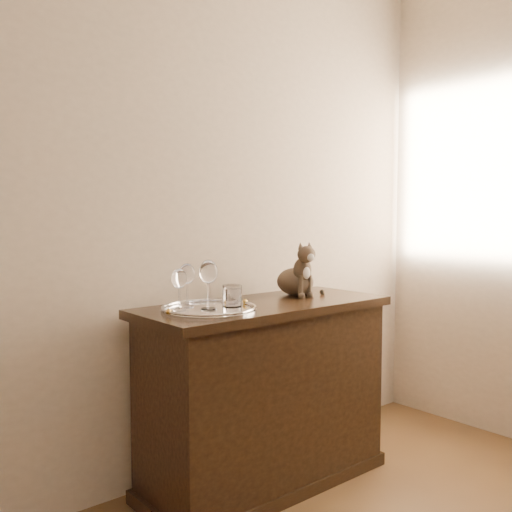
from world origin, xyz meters
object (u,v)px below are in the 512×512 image
at_px(sideboard, 265,394).
at_px(tray, 209,310).
at_px(wine_glass_b, 187,285).
at_px(tumbler_c, 232,296).
at_px(wine_glass_d, 208,285).
at_px(wine_glass_a, 179,289).
at_px(tumbler_a, 232,298).
at_px(cat, 295,268).

distance_m(sideboard, tray, 0.53).
bearing_deg(tray, wine_glass_b, 109.70).
height_order(sideboard, tumbler_c, tumbler_c).
bearing_deg(wine_glass_b, wine_glass_d, -77.46).
distance_m(wine_glass_a, wine_glass_d, 0.12).
height_order(tumbler_a, tumbler_c, tumbler_c).
height_order(wine_glass_b, wine_glass_d, wine_glass_d).
distance_m(wine_glass_b, cat, 0.63).
distance_m(wine_glass_d, tumbler_c, 0.13).
xyz_separation_m(wine_glass_d, tumbler_a, (0.11, -0.02, -0.06)).
distance_m(sideboard, cat, 0.63).
xyz_separation_m(wine_glass_b, cat, (0.63, -0.01, 0.03)).
relative_size(sideboard, wine_glass_d, 5.80).
distance_m(tumbler_c, cat, 0.51).
bearing_deg(wine_glass_b, tumbler_c, -40.96).
relative_size(tray, tumbler_c, 4.29).
relative_size(wine_glass_b, tumbler_c, 1.99).
xyz_separation_m(sideboard, wine_glass_d, (-0.33, -0.02, 0.54)).
distance_m(sideboard, wine_glass_a, 0.67).
height_order(sideboard, wine_glass_b, wine_glass_b).
height_order(tray, wine_glass_a, wine_glass_a).
relative_size(wine_glass_a, wine_glass_b, 0.92).
bearing_deg(tumbler_a, sideboard, 10.85).
xyz_separation_m(sideboard, tumbler_c, (-0.21, -0.03, 0.48)).
relative_size(wine_glass_b, tumbler_a, 2.30).
bearing_deg(tumbler_c, cat, 13.45).
relative_size(sideboard, tumbler_c, 12.87).
bearing_deg(tumbler_a, cat, 14.52).
bearing_deg(tumbler_a, tray, 161.81).
distance_m(wine_glass_d, cat, 0.61).
bearing_deg(sideboard, wine_glass_d, -175.79).
distance_m(tray, tumbler_c, 0.12).
bearing_deg(tumbler_c, wine_glass_d, 177.15).
bearing_deg(wine_glass_d, tray, 51.32).
relative_size(tray, cat, 1.48).
bearing_deg(wine_glass_a, tumbler_a, -22.80).
bearing_deg(wine_glass_b, tray, -70.30).
relative_size(sideboard, tray, 3.00).
xyz_separation_m(sideboard, tray, (-0.32, -0.01, 0.43)).
relative_size(tumbler_c, cat, 0.35).
distance_m(tumbler_a, cat, 0.52).
bearing_deg(cat, wine_glass_d, -156.68).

